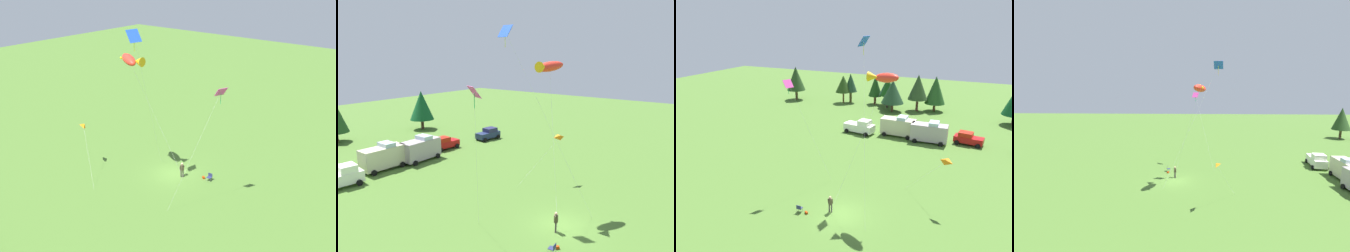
% 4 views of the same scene
% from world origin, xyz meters
% --- Properties ---
extents(ground_plane, '(160.00, 160.00, 0.00)m').
position_xyz_m(ground_plane, '(0.00, 0.00, 0.00)').
color(ground_plane, '#49702B').
extents(person_kite_flyer, '(0.51, 0.46, 1.74)m').
position_xyz_m(person_kite_flyer, '(-1.15, -0.10, 1.02)').
color(person_kite_flyer, '#433B3A').
rests_on(person_kite_flyer, ground).
extents(folding_chair, '(0.52, 0.52, 0.82)m').
position_xyz_m(folding_chair, '(-3.92, -1.39, 0.49)').
color(folding_chair, navy).
rests_on(folding_chair, ground).
extents(backpack_on_grass, '(0.39, 0.37, 0.22)m').
position_xyz_m(backpack_on_grass, '(-3.17, -1.32, 0.11)').
color(backpack_on_grass, '#A93209').
rests_on(backpack_on_grass, ground).
extents(truck_white_pickup, '(5.23, 2.97, 2.34)m').
position_xyz_m(truck_white_pickup, '(-7.15, 22.95, 1.10)').
color(truck_white_pickup, white).
rests_on(truck_white_pickup, ground).
extents(van_camper_beige, '(5.45, 2.72, 3.34)m').
position_xyz_m(van_camper_beige, '(-1.05, 24.24, 1.64)').
color(van_camper_beige, beige).
rests_on(van_camper_beige, ground).
extents(kite_large_fish, '(5.65, 4.67, 13.66)m').
position_xyz_m(kite_large_fish, '(2.68, 3.25, 13.05)').
color(kite_large_fish, red).
rests_on(kite_large_fish, ground).
extents(kite_diamond_blue, '(3.70, 7.92, 16.52)m').
position_xyz_m(kite_diamond_blue, '(-0.12, 5.57, 15.56)').
color(kite_diamond_blue, blue).
rests_on(kite_diamond_blue, ground).
extents(kite_delta_orange, '(4.81, 3.34, 5.52)m').
position_xyz_m(kite_delta_orange, '(8.60, 4.88, 5.18)').
color(kite_delta_orange, orange).
rests_on(kite_delta_orange, ground).
extents(kite_diamond_rainbow, '(3.89, 3.52, 12.16)m').
position_xyz_m(kite_diamond_rainbow, '(-7.21, 2.95, 11.39)').
color(kite_diamond_rainbow, '#DC41A0').
rests_on(kite_diamond_rainbow, ground).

